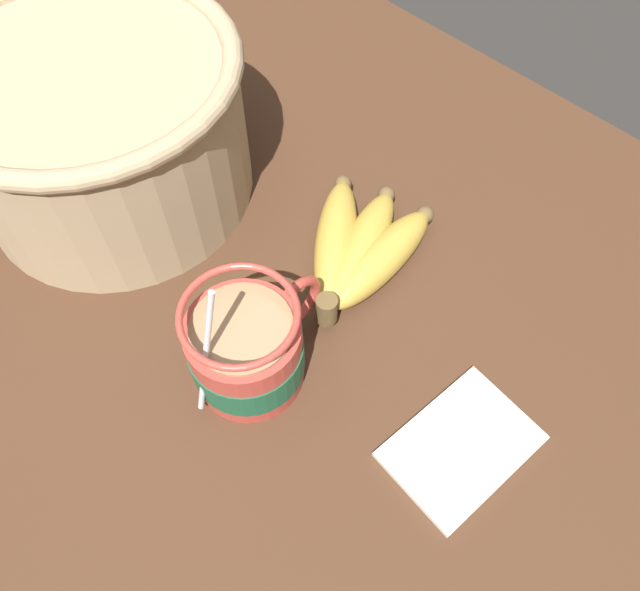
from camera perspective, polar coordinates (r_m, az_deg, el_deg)
table at (r=59.84cm, az=-3.36°, el=-3.76°), size 91.02×91.02×3.78cm
coffee_mug at (r=52.49cm, az=-6.66°, el=-4.92°), size 14.31×9.72×15.23cm
banana_bunch at (r=60.68cm, az=3.58°, el=4.33°), size 17.20×13.31×4.44cm
woven_basket at (r=65.92cm, az=-19.28°, el=14.60°), size 29.19×29.19×16.26cm
napkin at (r=54.36cm, az=12.78°, el=-13.29°), size 12.91×9.59×0.60cm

